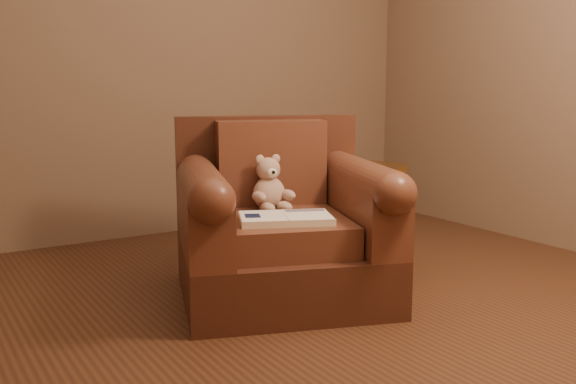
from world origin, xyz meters
TOP-DOWN VIEW (x-y plane):
  - floor at (0.00, 0.00)m, footprint 4.00×4.00m
  - armchair at (-0.07, 0.36)m, footprint 1.27×1.23m
  - teddy_bear at (-0.08, 0.45)m, footprint 0.21×0.24m
  - guidebook at (-0.17, 0.16)m, footprint 0.50×0.41m
  - side_table at (0.51, 0.39)m, footprint 0.45×0.45m

SIDE VIEW (x-z plane):
  - floor at x=0.00m, z-range 0.00..0.00m
  - side_table at x=0.51m, z-range 0.02..0.66m
  - armchair at x=-0.07m, z-range -0.10..0.80m
  - guidebook at x=-0.17m, z-range 0.43..0.47m
  - teddy_bear at x=-0.08m, z-range 0.40..0.69m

